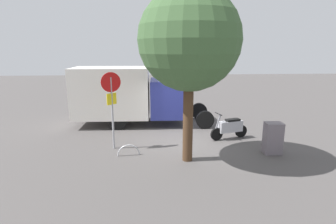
% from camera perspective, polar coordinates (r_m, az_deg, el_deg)
% --- Properties ---
extents(ground_plane, '(60.00, 60.00, 0.00)m').
position_cam_1_polar(ground_plane, '(11.59, 2.51, -6.19)').
color(ground_plane, '#4E4A48').
extents(box_truck_near, '(7.11, 2.36, 2.97)m').
position_cam_1_polar(box_truck_near, '(13.87, -8.18, 3.90)').
color(box_truck_near, black).
rests_on(box_truck_near, ground).
extents(motorcycle, '(1.77, 0.75, 1.20)m').
position_cam_1_polar(motorcycle, '(12.02, 13.17, -3.21)').
color(motorcycle, black).
rests_on(motorcycle, ground).
extents(stop_sign, '(0.71, 0.33, 3.04)m').
position_cam_1_polar(stop_sign, '(10.42, -12.00, 2.81)').
color(stop_sign, '#9E9EA3').
rests_on(stop_sign, ground).
extents(street_tree, '(3.37, 3.37, 5.86)m').
position_cam_1_polar(street_tree, '(8.91, 4.61, 15.07)').
color(street_tree, '#47301E').
rests_on(street_tree, ground).
extents(utility_cabinet, '(0.65, 0.52, 1.20)m').
position_cam_1_polar(utility_cabinet, '(10.82, 21.57, -5.25)').
color(utility_cabinet, slate).
rests_on(utility_cabinet, ground).
extents(bike_rack_hoop, '(0.85, 0.16, 0.85)m').
position_cam_1_polar(bike_rack_hoop, '(10.20, -8.42, -9.16)').
color(bike_rack_hoop, '#B7B7BC').
rests_on(bike_rack_hoop, ground).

